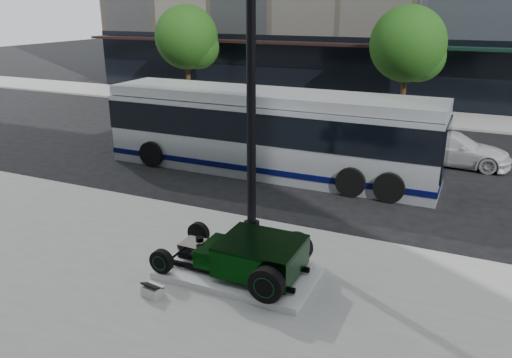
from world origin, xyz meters
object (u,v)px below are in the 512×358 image
at_px(transit_bus, 269,131).
at_px(white_sedan, 451,148).
at_px(hot_rod, 252,255).
at_px(lamppost, 251,96).

bearing_deg(transit_bus, white_sedan, 31.18).
relative_size(transit_bus, white_sedan, 2.85).
bearing_deg(white_sedan, hot_rod, 164.68).
xyz_separation_m(hot_rod, transit_bus, (-2.75, 7.41, 0.79)).
bearing_deg(lamppost, white_sedan, 63.35).
relative_size(hot_rod, transit_bus, 0.27).
height_order(lamppost, transit_bus, lamppost).
height_order(hot_rod, lamppost, lamppost).
distance_m(hot_rod, transit_bus, 7.94).
distance_m(transit_bus, white_sedan, 7.08).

